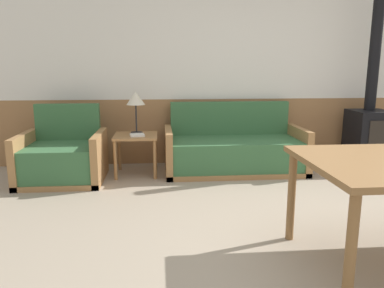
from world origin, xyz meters
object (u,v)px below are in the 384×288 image
object	(u,v)px
table_lamp	(136,100)
couch	(234,151)
armchair	(63,159)
side_table	(136,141)
wood_stove	(370,121)

from	to	relation	value
table_lamp	couch	bearing A→B (deg)	-1.93
armchair	side_table	bearing A→B (deg)	10.70
side_table	table_lamp	distance (m)	0.51
side_table	table_lamp	bearing A→B (deg)	86.11
couch	side_table	xyz separation A→B (m)	(-1.24, -0.05, 0.16)
armchair	wood_stove	distance (m)	3.93
side_table	table_lamp	world-z (taller)	table_lamp
table_lamp	wood_stove	distance (m)	3.07
couch	armchair	xyz separation A→B (m)	(-2.08, -0.24, 0.00)
couch	wood_stove	size ratio (longest dim) A/B	0.73
couch	wood_stove	bearing A→B (deg)	1.37
armchair	wood_stove	world-z (taller)	wood_stove
side_table	wood_stove	world-z (taller)	wood_stove
armchair	wood_stove	xyz separation A→B (m)	(3.91, 0.28, 0.36)
table_lamp	wood_stove	xyz separation A→B (m)	(3.06, 0.00, -0.30)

